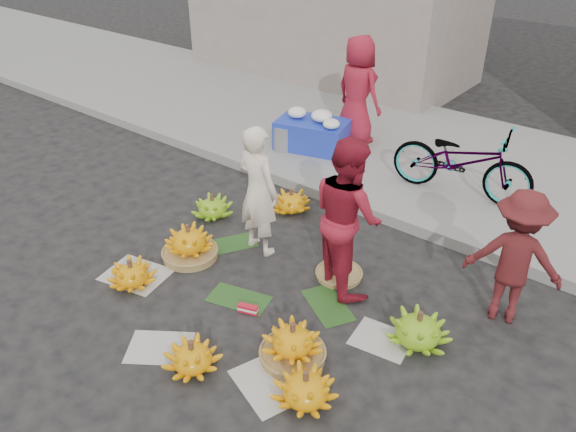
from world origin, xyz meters
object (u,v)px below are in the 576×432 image
Objects in this scene: flower_table at (313,132)px; vendor_cream at (258,191)px; banana_bunch_0 at (189,244)px; banana_bunch_4 at (293,344)px; bicycle at (462,161)px.

vendor_cream is at bearing -81.82° from flower_table.
flower_table is at bearing 100.22° from banana_bunch_0.
banana_bunch_0 is 2.03m from banana_bunch_4.
vendor_cream is 2.91m from bicycle.
bicycle reaches higher than banana_bunch_0.
bicycle is at bearing -112.73° from vendor_cream.
flower_table is 2.49m from bicycle.
vendor_cream is 1.27× the size of flower_table.
banana_bunch_0 is 3.75m from bicycle.
banana_bunch_4 is at bearing -71.11° from flower_table.
vendor_cream is at bearing 140.12° from banana_bunch_4.
banana_bunch_4 is 3.78m from bicycle.
bicycle is (-0.06, 3.75, 0.44)m from banana_bunch_4.
bicycle reaches higher than flower_table.
vendor_cream reaches higher than bicycle.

